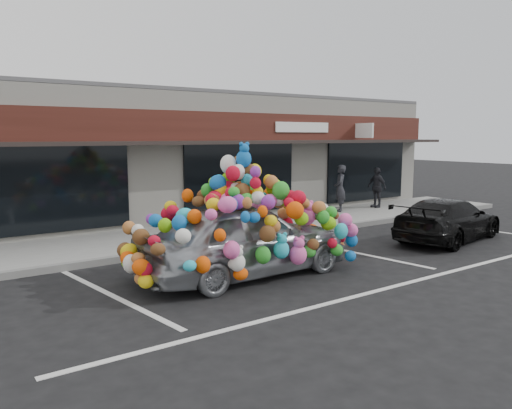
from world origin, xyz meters
TOP-DOWN VIEW (x-y plane):
  - ground at (0.00, 0.00)m, footprint 90.00×90.00m
  - shop_building at (0.00, 8.44)m, footprint 24.00×7.20m
  - sidewalk at (0.00, 4.00)m, footprint 26.00×3.00m
  - kerb at (0.00, 2.50)m, footprint 26.00×0.18m
  - parking_stripe_left at (-3.20, 0.20)m, footprint 0.73×4.37m
  - parking_stripe_mid at (2.80, 0.20)m, footprint 0.73×4.37m
  - parking_stripe_right at (8.20, 0.20)m, footprint 0.73×4.37m
  - lane_line at (2.00, -2.30)m, footprint 14.00×0.12m
  - toy_car at (-0.53, -0.03)m, footprint 3.24×4.81m
  - black_sedan at (5.95, -0.33)m, footprint 2.31×4.25m
  - pedestrian_a at (6.59, 4.49)m, footprint 0.72×0.71m
  - pedestrian_c at (8.50, 4.47)m, footprint 0.92×0.42m

SIDE VIEW (x-z plane):
  - ground at x=0.00m, z-range 0.00..0.00m
  - parking_stripe_left at x=-3.20m, z-range 0.00..0.01m
  - parking_stripe_mid at x=2.80m, z-range 0.00..0.01m
  - parking_stripe_right at x=8.20m, z-range 0.00..0.01m
  - lane_line at x=2.00m, z-range 0.00..0.01m
  - sidewalk at x=0.00m, z-range 0.00..0.15m
  - kerb at x=0.00m, z-range -0.01..0.15m
  - black_sedan at x=5.95m, z-range 0.00..1.17m
  - pedestrian_c at x=8.50m, z-range 0.15..1.68m
  - toy_car at x=-0.53m, z-range -0.45..2.34m
  - pedestrian_a at x=6.59m, z-range 0.15..1.82m
  - shop_building at x=0.00m, z-range 0.01..4.32m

